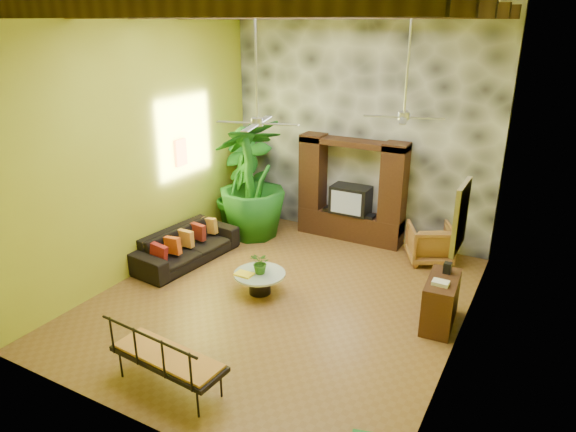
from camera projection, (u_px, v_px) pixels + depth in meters
The scene contains 21 objects.
ground at pixel (282, 298), 9.18m from camera, with size 7.00×7.00×0.00m, color brown.
back_wall at pixel (360, 126), 11.16m from camera, with size 6.00×0.02×5.00m, color gold.
left_wall at pixel (143, 143), 9.64m from camera, with size 0.02×7.00×5.00m, color gold.
right_wall at pixel (474, 190), 6.95m from camera, with size 0.02×7.00×5.00m, color gold.
stone_accent_wall at pixel (359, 127), 11.11m from camera, with size 5.98×0.10×4.98m, color #313238.
ceiling_beams at pixel (281, 11), 7.48m from camera, with size 5.95×5.36×0.22m.
entertainment_center at pixel (351, 197), 11.41m from camera, with size 2.40×0.55×2.30m.
ceiling_fan_front at pixel (257, 109), 7.73m from camera, with size 1.28×1.28×1.86m.
ceiling_fan_back at pixel (405, 103), 8.24m from camera, with size 1.28×1.28×1.86m.
wall_art_mask at pixel (181, 153), 10.58m from camera, with size 0.06×0.32×0.55m, color #C58917.
wall_art_painting at pixel (461, 217), 6.54m from camera, with size 0.06×0.70×0.90m, color navy.
sofa at pixel (186, 246), 10.49m from camera, with size 2.32×0.91×0.68m, color black.
wicker_armchair at pixel (430, 243), 10.48m from camera, with size 0.84×0.87×0.79m, color olive.
tall_plant_a at pixel (248, 177), 12.35m from camera, with size 1.18×0.80×2.23m, color #1A651C.
tall_plant_b at pixel (235, 193), 11.81m from camera, with size 1.01×0.82×1.84m, color #175817.
tall_plant_c at pixel (252, 179), 11.41m from camera, with size 1.52×1.52×2.71m, color #175516.
coffee_table at pixel (260, 280), 9.27m from camera, with size 0.94×0.94×0.40m.
centerpiece_plant at pixel (261, 263), 9.14m from camera, with size 0.37×0.32×0.41m, color #295E18.
yellow_tray at pixel (244, 274), 9.14m from camera, with size 0.31×0.22×0.03m, color gold.
iron_bench at pixel (164, 357), 6.71m from camera, with size 1.71×0.72×0.57m.
side_console at pixel (441, 302), 8.25m from camera, with size 0.46×1.02×0.82m, color #322110.
Camera 1 is at (3.96, -7.02, 4.64)m, focal length 32.00 mm.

